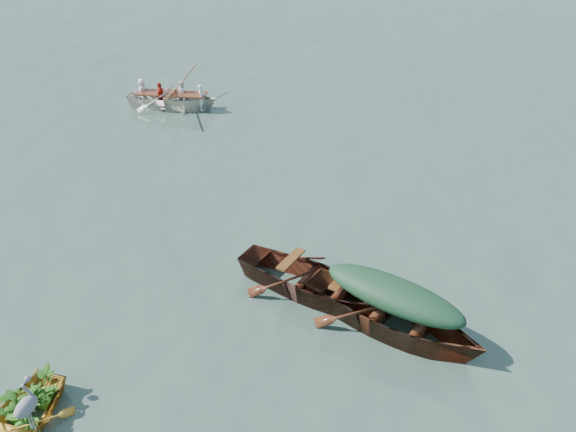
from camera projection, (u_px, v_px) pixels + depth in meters
name	position (u px, v px, depth m)	size (l,w,h in m)	color
ground	(207.00, 319.00, 10.61)	(140.00, 140.00, 0.00)	#374D44
green_tarp_boat	(389.00, 330.00, 10.37)	(1.51, 4.85, 1.16)	#4D2B11
open_wooden_boat	(315.00, 296.00, 11.17)	(1.46, 4.70, 1.12)	#502214
rowed_boat	(173.00, 109.00, 19.68)	(1.32, 4.42, 1.06)	white
green_tarp_cover	(394.00, 295.00, 9.92)	(0.83, 2.67, 0.52)	#173922
thwart_benches	(316.00, 273.00, 10.86)	(0.88, 2.35, 0.04)	#4E2C12
heron	(29.00, 413.00, 7.76)	(0.28, 0.40, 0.92)	gray
dinghy_weeds	(21.00, 386.00, 8.37)	(0.70, 0.90, 0.60)	#2C681B
rowers	(171.00, 83.00, 19.20)	(1.19, 3.09, 0.76)	silver
oars	(172.00, 93.00, 19.39)	(2.60, 0.60, 0.06)	brown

